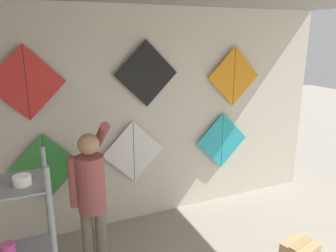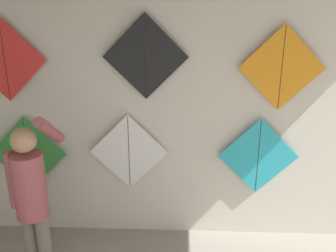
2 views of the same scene
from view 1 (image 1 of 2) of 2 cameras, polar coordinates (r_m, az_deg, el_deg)
back_panel at (r=4.27m, az=-4.59°, el=1.34°), size 5.43×0.06×2.80m
shopkeeper at (r=3.38m, az=-13.18°, el=-11.40°), size 0.41×0.54×1.66m
kite_0 at (r=4.12m, az=-20.51°, el=-7.10°), size 0.83×0.04×1.04m
kite_1 at (r=4.27m, az=-5.99°, el=-4.50°), size 0.83×0.01×0.83m
kite_2 at (r=4.83m, az=9.40°, el=-2.52°), size 0.83×0.01×0.83m
kite_3 at (r=3.86m, az=-23.46°, el=6.88°), size 0.83×0.01×0.83m
kite_4 at (r=4.10m, az=-3.78°, el=9.06°), size 0.83×0.01×0.83m
kite_5 at (r=4.71m, az=11.43°, el=8.44°), size 0.83×0.01×0.83m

